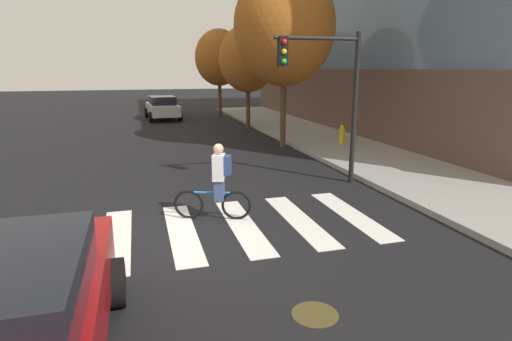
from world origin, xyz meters
TOP-DOWN VIEW (x-y plane):
  - ground_plane at (0.00, 0.00)m, footprint 120.00×120.00m
  - crosswalk_stripes at (0.04, 0.00)m, footprint 8.17×3.28m
  - manhole_cover at (1.46, -3.42)m, footprint 0.64×0.64m
  - sedan_near at (-2.09, -3.95)m, footprint 2.18×4.61m
  - sedan_mid at (0.92, 19.78)m, footprint 2.23×4.39m
  - cyclist at (0.89, 0.54)m, footprint 1.63×0.63m
  - traffic_light_near at (4.36, 2.50)m, footprint 2.47×0.28m
  - fire_hydrant at (7.51, 7.60)m, footprint 0.33×0.22m
  - street_tree_near at (5.12, 8.28)m, footprint 4.02×4.02m
  - street_tree_mid at (5.21, 14.29)m, footprint 3.11×3.11m
  - street_tree_far at (4.92, 20.80)m, footprint 3.27×3.27m
  - corner_building at (18.69, 12.75)m, footprint 18.86×25.63m

SIDE VIEW (x-z plane):
  - ground_plane at x=0.00m, z-range 0.00..0.00m
  - manhole_cover at x=1.46m, z-range 0.00..0.01m
  - crosswalk_stripes at x=0.04m, z-range 0.00..0.01m
  - fire_hydrant at x=7.51m, z-range 0.14..0.92m
  - sedan_mid at x=0.92m, z-range 0.02..1.51m
  - sedan_near at x=-2.09m, z-range 0.03..1.62m
  - cyclist at x=0.89m, z-range 0.00..1.69m
  - traffic_light_near at x=4.36m, z-range 0.76..4.96m
  - street_tree_mid at x=5.21m, z-range 0.97..6.49m
  - street_tree_far at x=4.92m, z-range 1.02..6.84m
  - street_tree_near at x=5.12m, z-range 1.25..8.40m
  - corner_building at x=18.69m, z-range -0.05..13.98m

